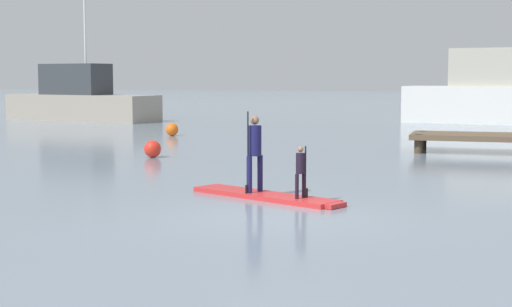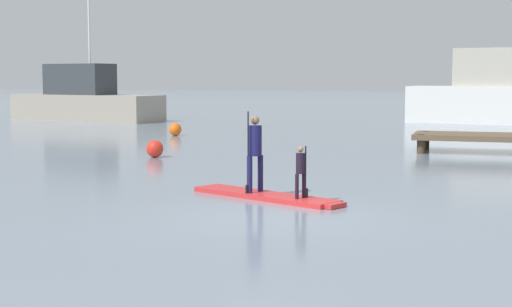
{
  "view_description": "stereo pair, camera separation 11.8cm",
  "coord_description": "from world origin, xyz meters",
  "px_view_note": "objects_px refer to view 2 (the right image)",
  "views": [
    {
      "loc": [
        3.65,
        -13.57,
        2.56
      ],
      "look_at": [
        -0.81,
        1.21,
        1.02
      ],
      "focal_mm": 54.16,
      "sensor_mm": 36.0,
      "label": 1
    },
    {
      "loc": [
        3.76,
        -13.53,
        2.56
      ],
      "look_at": [
        -0.81,
        1.21,
        1.02
      ],
      "focal_mm": 54.16,
      "sensor_mm": 36.0,
      "label": 2
    }
  ],
  "objects_px": {
    "mooring_buoy_near": "(175,129)",
    "mooring_buoy_mid": "(155,149)",
    "paddler_adult": "(255,148)",
    "paddleboard_near": "(267,196)",
    "fishing_boat_green_midground": "(84,100)",
    "paddler_child_solo": "(301,169)"
  },
  "relations": [
    {
      "from": "paddleboard_near",
      "to": "fishing_boat_green_midground",
      "type": "relative_size",
      "value": 0.36
    },
    {
      "from": "paddleboard_near",
      "to": "fishing_boat_green_midground",
      "type": "xyz_separation_m",
      "value": [
        -18.55,
        24.93,
        1.14
      ]
    },
    {
      "from": "paddleboard_near",
      "to": "mooring_buoy_near",
      "type": "height_order",
      "value": "mooring_buoy_near"
    },
    {
      "from": "paddler_child_solo",
      "to": "mooring_buoy_near",
      "type": "relative_size",
      "value": 1.92
    },
    {
      "from": "paddler_adult",
      "to": "fishing_boat_green_midground",
      "type": "height_order",
      "value": "fishing_boat_green_midground"
    },
    {
      "from": "paddler_adult",
      "to": "mooring_buoy_near",
      "type": "bearing_deg",
      "value": 118.77
    },
    {
      "from": "paddler_adult",
      "to": "paddler_child_solo",
      "type": "xyz_separation_m",
      "value": [
        1.14,
        -0.52,
        -0.35
      ]
    },
    {
      "from": "paddler_adult",
      "to": "paddler_child_solo",
      "type": "distance_m",
      "value": 1.3
    },
    {
      "from": "paddler_adult",
      "to": "mooring_buoy_mid",
      "type": "distance_m",
      "value": 8.68
    },
    {
      "from": "paddleboard_near",
      "to": "mooring_buoy_near",
      "type": "distance_m",
      "value": 17.66
    },
    {
      "from": "paddleboard_near",
      "to": "fishing_boat_green_midground",
      "type": "height_order",
      "value": "fishing_boat_green_midground"
    },
    {
      "from": "paddleboard_near",
      "to": "mooring_buoy_near",
      "type": "bearing_deg",
      "value": 119.44
    },
    {
      "from": "fishing_boat_green_midground",
      "to": "mooring_buoy_near",
      "type": "height_order",
      "value": "fishing_boat_green_midground"
    },
    {
      "from": "paddler_adult",
      "to": "fishing_boat_green_midground",
      "type": "relative_size",
      "value": 0.17
    },
    {
      "from": "paddleboard_near",
      "to": "paddler_child_solo",
      "type": "height_order",
      "value": "paddler_child_solo"
    },
    {
      "from": "paddler_adult",
      "to": "paddler_child_solo",
      "type": "bearing_deg",
      "value": -24.59
    },
    {
      "from": "paddler_child_solo",
      "to": "mooring_buoy_mid",
      "type": "relative_size",
      "value": 1.93
    },
    {
      "from": "paddleboard_near",
      "to": "mooring_buoy_mid",
      "type": "height_order",
      "value": "mooring_buoy_mid"
    },
    {
      "from": "mooring_buoy_near",
      "to": "mooring_buoy_mid",
      "type": "distance_m",
      "value": 8.99
    },
    {
      "from": "paddler_child_solo",
      "to": "fishing_boat_green_midground",
      "type": "distance_m",
      "value": 31.88
    },
    {
      "from": "paddler_child_solo",
      "to": "fishing_boat_green_midground",
      "type": "xyz_separation_m",
      "value": [
        -19.37,
        25.31,
        0.5
      ]
    },
    {
      "from": "paddler_child_solo",
      "to": "fishing_boat_green_midground",
      "type": "bearing_deg",
      "value": 127.43
    }
  ]
}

